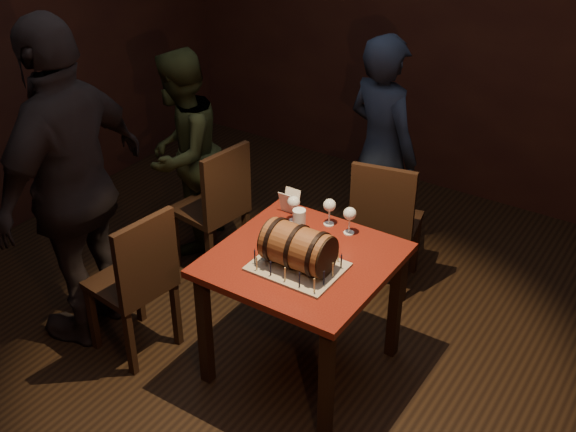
{
  "coord_description": "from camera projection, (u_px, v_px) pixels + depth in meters",
  "views": [
    {
      "loc": [
        1.79,
        -2.63,
        2.85
      ],
      "look_at": [
        0.02,
        0.05,
        0.95
      ],
      "focal_mm": 45.0,
      "sensor_mm": 36.0,
      "label": 1
    }
  ],
  "objects": [
    {
      "name": "room_shell",
      "position": [
        278.0,
        139.0,
        3.48
      ],
      "size": [
        5.04,
        5.04,
        2.8
      ],
      "color": "black",
      "rests_on": "ground"
    },
    {
      "name": "pub_table",
      "position": [
        303.0,
        274.0,
        3.82
      ],
      "size": [
        0.9,
        0.9,
        0.75
      ],
      "color": "#4F120D",
      "rests_on": "ground"
    },
    {
      "name": "cake_board",
      "position": [
        298.0,
        267.0,
        3.68
      ],
      "size": [
        0.45,
        0.35,
        0.01
      ],
      "primitive_type": "cube",
      "color": "gray",
      "rests_on": "pub_table"
    },
    {
      "name": "barrel_cake",
      "position": [
        298.0,
        247.0,
        3.62
      ],
      "size": [
        0.4,
        0.24,
        0.24
      ],
      "color": "brown",
      "rests_on": "cake_board"
    },
    {
      "name": "birthday_candles",
      "position": [
        298.0,
        259.0,
        3.65
      ],
      "size": [
        0.4,
        0.3,
        0.09
      ],
      "color": "#E0C986",
      "rests_on": "cake_board"
    },
    {
      "name": "wine_glass_left",
      "position": [
        294.0,
        203.0,
        4.02
      ],
      "size": [
        0.07,
        0.07,
        0.16
      ],
      "color": "silver",
      "rests_on": "pub_table"
    },
    {
      "name": "wine_glass_mid",
      "position": [
        329.0,
        206.0,
        3.99
      ],
      "size": [
        0.07,
        0.07,
        0.16
      ],
      "color": "silver",
      "rests_on": "pub_table"
    },
    {
      "name": "wine_glass_right",
      "position": [
        350.0,
        215.0,
        3.91
      ],
      "size": [
        0.07,
        0.07,
        0.16
      ],
      "color": "silver",
      "rests_on": "pub_table"
    },
    {
      "name": "pint_of_ale",
      "position": [
        299.0,
        223.0,
        3.92
      ],
      "size": [
        0.07,
        0.07,
        0.15
      ],
      "color": "silver",
      "rests_on": "pub_table"
    },
    {
      "name": "menu_card",
      "position": [
        289.0,
        202.0,
        4.14
      ],
      "size": [
        0.1,
        0.05,
        0.13
      ],
      "primitive_type": null,
      "color": "white",
      "rests_on": "pub_table"
    },
    {
      "name": "chair_back",
      "position": [
        385.0,
        219.0,
        4.54
      ],
      "size": [
        0.48,
        0.48,
        0.93
      ],
      "color": "black",
      "rests_on": "ground"
    },
    {
      "name": "chair_left_rear",
      "position": [
        217.0,
        203.0,
        4.71
      ],
      "size": [
        0.45,
        0.45,
        0.93
      ],
      "color": "black",
      "rests_on": "ground"
    },
    {
      "name": "chair_left_front",
      "position": [
        138.0,
        278.0,
        3.99
      ],
      "size": [
        0.45,
        0.45,
        0.93
      ],
      "color": "black",
      "rests_on": "ground"
    },
    {
      "name": "person_back",
      "position": [
        381.0,
        151.0,
        4.77
      ],
      "size": [
        0.67,
        0.55,
        1.58
      ],
      "primitive_type": "imported",
      "rotation": [
        0.0,
        0.0,
        2.8
      ],
      "color": "#171E2F",
      "rests_on": "ground"
    },
    {
      "name": "person_left_rear",
      "position": [
        182.0,
        153.0,
        4.91
      ],
      "size": [
        0.7,
        0.81,
        1.44
      ],
      "primitive_type": "imported",
      "rotation": [
        0.0,
        0.0,
        -1.32
      ],
      "color": "#31381C",
      "rests_on": "ground"
    },
    {
      "name": "person_left_front",
      "position": [
        73.0,
        186.0,
        3.98
      ],
      "size": [
        0.63,
        1.19,
        1.94
      ],
      "primitive_type": "imported",
      "rotation": [
        0.0,
        0.0,
        -1.43
      ],
      "color": "black",
      "rests_on": "ground"
    }
  ]
}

